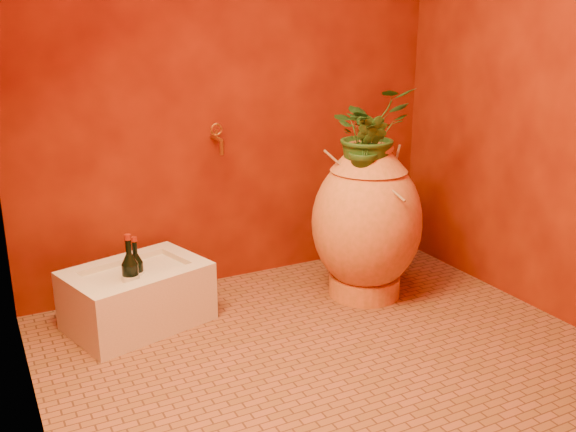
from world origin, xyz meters
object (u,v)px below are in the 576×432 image
amphora (367,222)px  wine_bottle_b (131,278)px  wine_bottle_a (131,278)px  stone_basin (137,297)px  wine_bottle_c (137,274)px  wall_tap (218,137)px

amphora → wine_bottle_b: bearing=173.2°
amphora → wine_bottle_a: bearing=174.0°
stone_basin → wine_bottle_a: bearing=-118.0°
wine_bottle_c → wall_tap: (0.56, 0.29, 0.59)m
wall_tap → wine_bottle_b: bearing=-150.5°
wine_bottle_c → wall_tap: bearing=27.2°
wine_bottle_b → wall_tap: bearing=29.5°
amphora → stone_basin: bearing=170.1°
wine_bottle_c → wall_tap: size_ratio=1.84×
wine_bottle_a → amphora: bearing=-6.0°
stone_basin → wall_tap: 0.96m
amphora → wine_bottle_c: bearing=170.5°
wine_bottle_b → wall_tap: 0.91m
wine_bottle_a → wine_bottle_c: 0.09m
amphora → wine_bottle_c: (-1.22, 0.20, -0.15)m
stone_basin → wine_bottle_a: wine_bottle_a is taller
amphora → wall_tap: 0.93m
wine_bottle_a → wall_tap: (0.61, 0.36, 0.58)m
amphora → wall_tap: wall_tap is taller
wine_bottle_a → wall_tap: wall_tap is taller
stone_basin → wine_bottle_b: wine_bottle_b is taller
stone_basin → wine_bottle_b: 0.16m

